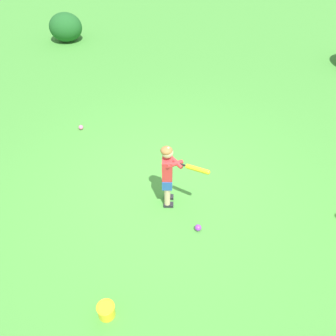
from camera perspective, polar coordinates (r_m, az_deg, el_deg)
name	(u,v)px	position (r m, az deg, el deg)	size (l,w,h in m)	color
ground_plane	(166,186)	(5.86, -0.28, -2.92)	(40.00, 40.00, 0.00)	#479338
child_batter	(169,171)	(5.15, 0.21, -0.54)	(0.69, 0.46, 1.08)	#232328
play_ball_center_lawn	(81,127)	(7.36, -13.90, 6.40)	(0.09, 0.09, 0.09)	pink
play_ball_near_batter	(198,228)	(5.20, 4.88, -9.59)	(0.10, 0.10, 0.10)	purple
toy_bucket	(106,310)	(4.49, -9.96, -21.74)	(0.22, 0.22, 0.19)	yellow
shrub_right_background	(66,27)	(11.71, -16.22, 21.02)	(0.96, 0.87, 0.83)	#1E5B23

